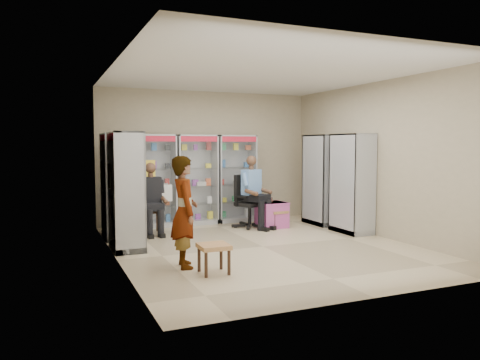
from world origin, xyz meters
name	(u,v)px	position (x,y,z in m)	size (l,w,h in m)	color
floor	(263,246)	(0.00, 0.00, 0.00)	(6.00, 6.00, 0.00)	tan
room_shell	(263,134)	(0.00, 0.00, 1.97)	(5.02, 6.02, 3.01)	tan
cabinet_back_left	(154,181)	(-1.30, 2.73, 1.00)	(0.90, 0.50, 2.00)	#AFB2B7
cabinet_back_mid	(196,180)	(-0.35, 2.73, 1.00)	(0.90, 0.50, 2.00)	#B5B9BD
cabinet_back_right	(235,178)	(0.60, 2.73, 1.00)	(0.90, 0.50, 2.00)	#A2A3A9
cabinet_right_far	(322,180)	(2.23, 1.60, 1.00)	(0.50, 0.90, 2.00)	#B9BBC1
cabinet_right_near	(352,183)	(2.23, 0.50, 1.00)	(0.50, 0.90, 2.00)	silver
cabinet_left_far	(117,186)	(-2.23, 1.80, 1.00)	(0.50, 0.90, 2.00)	#AAACB2
cabinet_left_near	(126,191)	(-2.23, 0.70, 1.00)	(0.50, 0.90, 2.00)	#9FA1A5
wooden_chair	(150,210)	(-1.55, 2.00, 0.47)	(0.42, 0.42, 0.94)	#311D13
seated_customer	(151,200)	(-1.55, 1.95, 0.67)	(0.44, 0.60, 1.34)	black
office_chair	(250,201)	(0.56, 1.84, 0.57)	(0.62, 0.62, 1.14)	black
seated_shopkeeper	(251,194)	(0.56, 1.79, 0.73)	(0.48, 0.66, 1.45)	#78AEEE
pink_trunk	(272,215)	(1.01, 1.66, 0.27)	(0.57, 0.55, 0.55)	#9E3F6B
tea_glass	(271,200)	(1.00, 1.68, 0.60)	(0.07, 0.07, 0.11)	#531207
woven_stool_a	(277,219)	(1.09, 1.57, 0.19)	(0.38, 0.38, 0.38)	#AD7E49
woven_stool_b	(214,259)	(-1.37, -1.28, 0.20)	(0.41, 0.41, 0.41)	olive
standing_man	(184,212)	(-1.65, -0.79, 0.81)	(0.59, 0.39, 1.62)	#99999C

